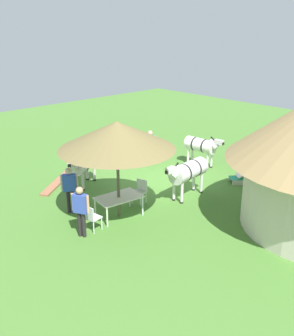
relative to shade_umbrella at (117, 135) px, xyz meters
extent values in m
plane|color=#46762E|center=(-3.32, -1.33, -2.92)|extent=(36.00, 36.00, 0.00)
cylinder|color=brown|center=(0.00, 0.00, -1.69)|extent=(0.10, 0.10, 2.47)
cone|color=brown|center=(0.00, 0.00, 0.00)|extent=(3.87, 3.87, 0.92)
cube|color=silver|center=(0.00, 0.00, -2.20)|extent=(1.65, 1.16, 0.04)
cylinder|color=silver|center=(-0.64, 0.51, -2.57)|extent=(0.06, 0.06, 0.70)
cylinder|color=silver|center=(0.76, 0.31, -2.57)|extent=(0.06, 0.06, 0.70)
cylinder|color=silver|center=(-0.76, -0.31, -2.57)|extent=(0.06, 0.06, 0.70)
cylinder|color=silver|center=(0.64, -0.51, -2.57)|extent=(0.06, 0.06, 0.70)
cube|color=white|center=(1.21, 0.17, -2.47)|extent=(0.48, 0.49, 0.04)
cube|color=white|center=(1.39, 0.19, -2.25)|extent=(0.10, 0.44, 0.45)
cylinder|color=white|center=(1.05, -0.05, -2.70)|extent=(0.04, 0.04, 0.45)
cylinder|color=white|center=(1.00, 0.33, -2.70)|extent=(0.04, 0.04, 0.45)
cylinder|color=white|center=(1.41, 0.00, -2.70)|extent=(0.04, 0.04, 0.45)
cylinder|color=white|center=(1.36, 0.38, -2.70)|extent=(0.04, 0.04, 0.45)
cube|color=silver|center=(-1.19, -0.27, -2.47)|extent=(0.51, 0.52, 0.04)
cube|color=silver|center=(-1.37, -0.31, -2.25)|extent=(0.14, 0.44, 0.45)
cylinder|color=silver|center=(-1.05, -0.05, -2.70)|extent=(0.04, 0.04, 0.45)
cylinder|color=silver|center=(-0.97, -0.42, -2.70)|extent=(0.04, 0.04, 0.45)
cylinder|color=silver|center=(-1.40, -0.13, -2.70)|extent=(0.04, 0.04, 0.45)
cylinder|color=silver|center=(-1.32, -0.50, -2.70)|extent=(0.04, 0.04, 0.45)
cylinder|color=black|center=(1.67, 0.31, -2.50)|extent=(0.12, 0.12, 0.84)
cylinder|color=black|center=(1.74, 0.18, -2.50)|extent=(0.12, 0.12, 0.84)
cube|color=#374DB0|center=(1.71, 0.25, -1.78)|extent=(0.40, 0.50, 0.60)
cylinder|color=tan|center=(1.59, 0.48, -1.76)|extent=(0.09, 0.09, 0.56)
cylinder|color=tan|center=(1.82, 0.02, -1.76)|extent=(0.09, 0.09, 0.56)
sphere|color=tan|center=(1.71, 0.25, -1.34)|extent=(0.23, 0.23, 0.23)
cylinder|color=black|center=(1.11, -1.44, -2.50)|extent=(0.12, 0.12, 0.84)
cylinder|color=black|center=(0.98, -1.36, -2.50)|extent=(0.12, 0.12, 0.84)
cube|color=blue|center=(1.05, -1.40, -1.78)|extent=(0.50, 0.43, 0.60)
cylinder|color=beige|center=(1.26, -1.54, -1.76)|extent=(0.09, 0.09, 0.56)
cylinder|color=beige|center=(0.83, -1.26, -1.76)|extent=(0.09, 0.09, 0.56)
sphere|color=beige|center=(1.05, -1.40, -1.35)|extent=(0.23, 0.23, 0.23)
cylinder|color=black|center=(-4.45, -2.96, -2.50)|extent=(0.12, 0.12, 0.84)
cylinder|color=black|center=(-4.36, -3.08, -2.50)|extent=(0.12, 0.12, 0.84)
cube|color=#2854B0|center=(-4.40, -3.02, -1.79)|extent=(0.45, 0.49, 0.59)
cylinder|color=tan|center=(-4.56, -2.82, -1.77)|extent=(0.09, 0.09, 0.56)
cylinder|color=tan|center=(-4.24, -3.22, -1.77)|extent=(0.09, 0.09, 0.56)
sphere|color=tan|center=(-4.40, -3.02, -1.36)|extent=(0.23, 0.23, 0.23)
cube|color=#269973|center=(-5.50, 1.09, -2.70)|extent=(0.76, 0.75, 0.03)
cube|color=silver|center=(-5.71, 1.27, -2.49)|extent=(0.76, 0.75, 0.28)
cube|color=beige|center=(-5.37, 1.33, -2.81)|extent=(0.49, 0.42, 0.22)
cube|color=beige|center=(-5.71, 0.93, -2.81)|extent=(0.49, 0.42, 0.22)
cylinder|color=silver|center=(-6.01, -1.33, -1.89)|extent=(0.70, 1.49, 0.61)
cylinder|color=black|center=(-6.00, -1.62, -1.89)|extent=(0.63, 0.12, 0.62)
cylinder|color=black|center=(-6.03, -1.07, -1.89)|extent=(0.63, 0.12, 0.62)
cylinder|color=silver|center=(-6.06, -0.61, -1.71)|extent=(0.31, 0.54, 0.48)
cube|color=silver|center=(-6.07, -0.33, -1.55)|extent=(0.20, 0.41, 0.20)
cube|color=black|center=(-6.08, -0.15, -1.58)|extent=(0.13, 0.13, 0.12)
cube|color=black|center=(-6.06, -0.61, -1.51)|extent=(0.06, 0.37, 0.28)
cylinder|color=silver|center=(-6.22, -0.79, -2.52)|extent=(0.11, 0.11, 0.80)
cylinder|color=black|center=(-6.22, -0.79, -2.89)|extent=(0.13, 0.13, 0.06)
cylinder|color=silver|center=(-5.88, -0.77, -2.52)|extent=(0.11, 0.11, 0.80)
cylinder|color=black|center=(-5.88, -0.77, -2.89)|extent=(0.13, 0.13, 0.06)
cylinder|color=silver|center=(-6.15, -1.89, -2.52)|extent=(0.11, 0.11, 0.80)
cylinder|color=black|center=(-6.15, -1.89, -2.89)|extent=(0.13, 0.13, 0.06)
cylinder|color=silver|center=(-5.81, -1.87, -2.52)|extent=(0.11, 0.11, 0.80)
cylinder|color=black|center=(-5.81, -1.87, -2.89)|extent=(0.13, 0.13, 0.06)
cylinder|color=black|center=(-5.97, -2.10, -1.99)|extent=(0.06, 0.24, 0.53)
cylinder|color=silver|center=(-2.98, 0.57, -1.85)|extent=(1.72, 0.81, 0.68)
cylinder|color=black|center=(-3.31, 0.54, -1.85)|extent=(0.13, 0.70, 0.69)
cylinder|color=black|center=(-2.68, 0.59, -1.85)|extent=(0.13, 0.70, 0.69)
cylinder|color=silver|center=(-2.15, 0.64, -1.67)|extent=(0.57, 0.35, 0.51)
cube|color=silver|center=(-1.87, 0.66, -1.51)|extent=(0.41, 0.21, 0.20)
cube|color=black|center=(-1.69, 0.67, -1.54)|extent=(0.13, 0.13, 0.12)
cube|color=black|center=(-2.15, 0.64, -1.47)|extent=(0.37, 0.07, 0.28)
cylinder|color=silver|center=(-2.36, 0.81, -2.51)|extent=(0.11, 0.11, 0.82)
cylinder|color=black|center=(-2.36, 0.81, -2.89)|extent=(0.13, 0.13, 0.06)
cylinder|color=silver|center=(-2.33, 0.44, -2.51)|extent=(0.11, 0.11, 0.82)
cylinder|color=black|center=(-2.33, 0.44, -2.89)|extent=(0.13, 0.13, 0.06)
cylinder|color=silver|center=(-3.63, 0.71, -2.51)|extent=(0.11, 0.11, 0.82)
cylinder|color=black|center=(-3.63, 0.71, -2.89)|extent=(0.13, 0.13, 0.06)
cylinder|color=silver|center=(-3.60, 0.33, -2.51)|extent=(0.11, 0.11, 0.82)
cylinder|color=black|center=(-3.60, 0.33, -2.89)|extent=(0.13, 0.13, 0.06)
cylinder|color=black|center=(-3.86, 0.50, -1.95)|extent=(0.24, 0.07, 0.53)
cylinder|color=silver|center=(-0.75, -3.12, -1.96)|extent=(1.54, 1.22, 0.62)
cylinder|color=black|center=(-1.00, -3.26, -1.96)|extent=(0.37, 0.59, 0.63)
cylinder|color=black|center=(-0.53, -3.00, -1.96)|extent=(0.37, 0.59, 0.63)
cylinder|color=silver|center=(-0.13, -2.78, -1.78)|extent=(0.60, 0.50, 0.49)
cube|color=silver|center=(0.11, -2.65, -1.62)|extent=(0.44, 0.35, 0.20)
cube|color=black|center=(0.27, -2.56, -1.65)|extent=(0.16, 0.16, 0.12)
cube|color=black|center=(-0.13, -2.78, -1.58)|extent=(0.34, 0.21, 0.28)
cylinder|color=silver|center=(-0.36, -2.71, -2.56)|extent=(0.11, 0.11, 0.73)
cylinder|color=black|center=(-0.36, -2.71, -2.89)|extent=(0.13, 0.13, 0.06)
cylinder|color=silver|center=(-0.20, -3.01, -2.56)|extent=(0.11, 0.11, 0.73)
cylinder|color=black|center=(-0.20, -3.01, -2.89)|extent=(0.13, 0.13, 0.06)
cylinder|color=silver|center=(-1.31, -3.23, -2.56)|extent=(0.11, 0.11, 0.73)
cylinder|color=black|center=(-1.31, -3.23, -2.89)|extent=(0.13, 0.13, 0.06)
cylinder|color=silver|center=(-1.14, -3.53, -2.56)|extent=(0.11, 0.11, 0.73)
cylinder|color=black|center=(-1.14, -3.53, -2.89)|extent=(0.13, 0.13, 0.06)
cylinder|color=black|center=(-1.42, -3.48, -2.06)|extent=(0.23, 0.16, 0.53)
cube|color=#976043|center=(-0.02, -4.10, -2.88)|extent=(2.47, 1.94, 0.08)
camera|label=1|loc=(7.46, 9.29, 3.34)|focal=40.75mm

